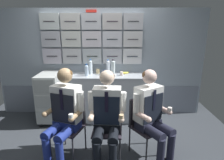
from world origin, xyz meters
name	(u,v)px	position (x,y,z in m)	size (l,w,h in m)	color
ground	(95,152)	(0.00, 0.00, -0.02)	(4.80, 4.80, 0.04)	#32363C
galley_bulkhead	(99,62)	(-0.02, 1.37, 1.12)	(4.20, 0.14, 2.15)	#919EAB
galley_counter	(109,97)	(0.19, 1.09, 0.45)	(1.54, 0.53, 0.91)	#B2B9C2
service_trolley	(51,96)	(-0.93, 0.98, 0.51)	(0.40, 0.65, 0.95)	black
folding_chair_left	(71,120)	(-0.34, 0.02, 0.50)	(0.51, 0.51, 0.82)	#2D2D33
crew_member_left	(64,111)	(-0.39, -0.12, 0.71)	(0.55, 0.71, 1.29)	black
folding_chair_center	(108,122)	(0.20, -0.02, 0.50)	(0.42, 0.42, 0.82)	#2D2D33
crew_member_center	(107,114)	(0.20, -0.18, 0.70)	(0.51, 0.64, 1.27)	black
folding_chair_right	(143,120)	(0.72, 0.04, 0.50)	(0.56, 0.56, 0.82)	#2D2D33
crew_member_right	(152,112)	(0.81, -0.09, 0.69)	(0.62, 0.69, 1.26)	black
water_bottle_clear	(91,67)	(-0.17, 1.17, 1.05)	(0.07, 0.07, 0.29)	silver
sparkling_bottle_green	(87,70)	(-0.23, 1.02, 1.01)	(0.07, 0.07, 0.23)	silver
water_bottle_tall	(113,68)	(0.27, 1.08, 1.05)	(0.08, 0.08, 0.30)	silver
water_bottle_blue_cap	(108,67)	(0.17, 1.16, 1.04)	(0.06, 0.06, 0.29)	silver
coffee_cup_white	(122,73)	(0.43, 1.06, 0.95)	(0.06, 0.06, 0.07)	beige
espresso_cup_small	(98,71)	(-0.03, 1.22, 0.95)	(0.07, 0.07, 0.09)	tan
paper_cup_blue	(114,76)	(0.29, 0.90, 0.94)	(0.06, 0.06, 0.06)	silver
coffee_cup_spare	(105,71)	(0.10, 1.24, 0.94)	(0.07, 0.07, 0.07)	navy
snack_banana	(125,73)	(0.50, 1.18, 0.93)	(0.17, 0.10, 0.04)	yellow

